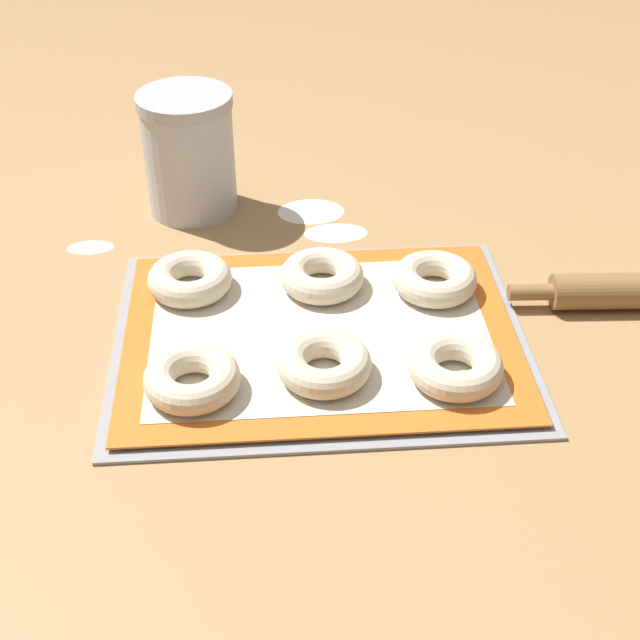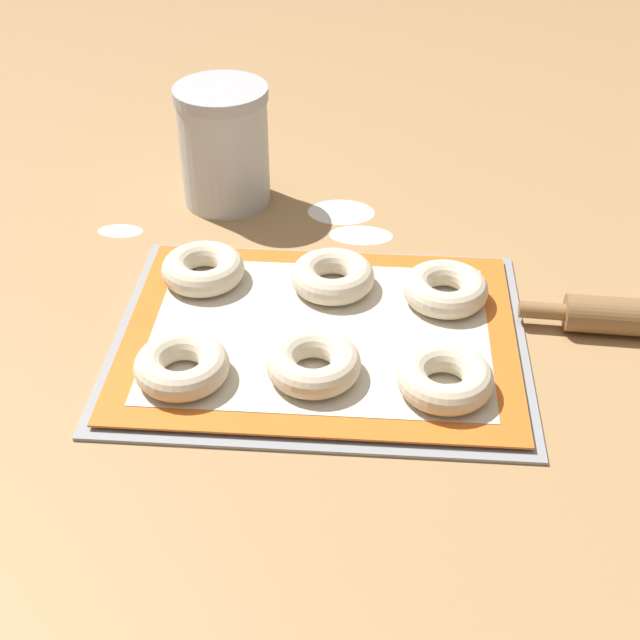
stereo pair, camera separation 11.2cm
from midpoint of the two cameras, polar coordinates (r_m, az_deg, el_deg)
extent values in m
plane|color=#A87F51|center=(0.99, 4.25, -0.95)|extent=(2.80, 2.80, 0.00)
cube|color=#93969B|center=(0.98, 3.28, -1.21)|extent=(0.45, 0.35, 0.01)
cube|color=orange|center=(0.97, 3.29, -0.97)|extent=(0.43, 0.33, 0.00)
cube|color=beige|center=(0.97, 3.29, -0.96)|extent=(0.37, 0.27, 0.00)
torus|color=beige|center=(0.90, -5.37, -3.10)|extent=(0.10, 0.10, 0.03)
torus|color=beige|center=(0.90, 3.12, -2.94)|extent=(0.10, 0.10, 0.03)
torus|color=beige|center=(0.90, 11.55, -3.84)|extent=(0.10, 0.10, 0.03)
torus|color=beige|center=(1.04, -4.48, 3.17)|extent=(0.10, 0.10, 0.03)
torus|color=beige|center=(1.03, 3.92, 2.68)|extent=(0.10, 0.10, 0.03)
torus|color=beige|center=(1.03, 11.14, 1.84)|extent=(0.10, 0.10, 0.03)
cylinder|color=silver|center=(1.21, -3.46, 10.63)|extent=(0.12, 0.12, 0.15)
cylinder|color=#B2B2B7|center=(1.17, -3.61, 14.19)|extent=(0.12, 0.12, 0.02)
cylinder|color=olive|center=(1.03, 17.08, 0.44)|extent=(0.05, 0.02, 0.02)
ellipsoid|color=white|center=(1.18, -10.05, 5.58)|extent=(0.06, 0.03, 0.00)
ellipsoid|color=white|center=(1.21, 4.03, 6.87)|extent=(0.09, 0.07, 0.00)
ellipsoid|color=white|center=(1.16, 5.41, 5.38)|extent=(0.08, 0.05, 0.00)
camera|label=1|loc=(0.06, -86.67, 2.50)|focal=50.00mm
camera|label=2|loc=(0.06, 93.33, -2.50)|focal=50.00mm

